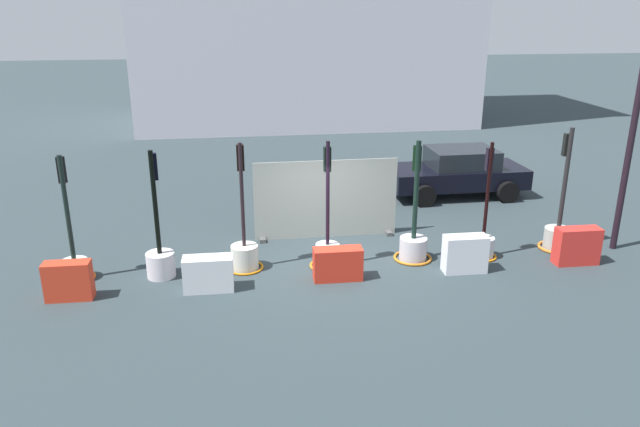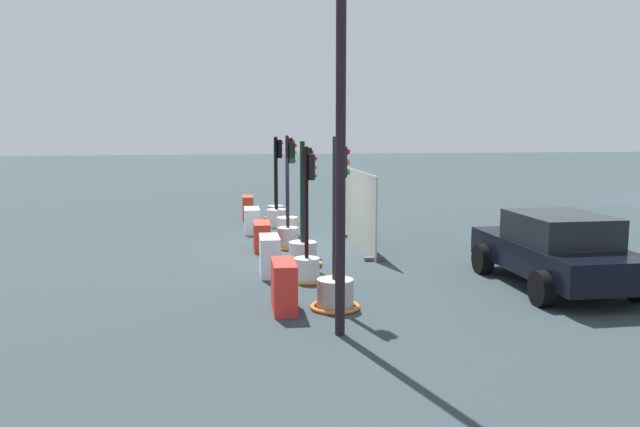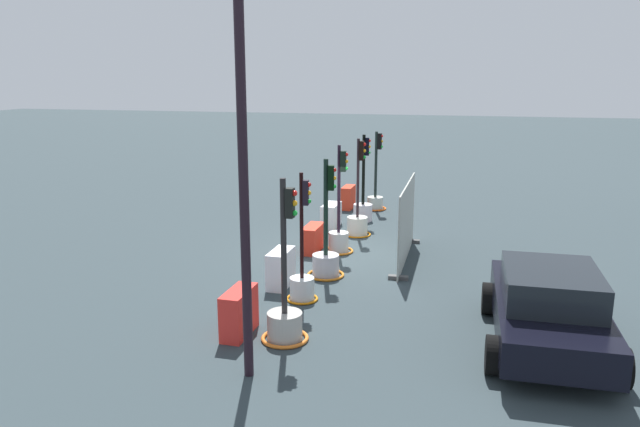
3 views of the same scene
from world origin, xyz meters
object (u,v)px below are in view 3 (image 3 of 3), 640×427
Objects in this scene: traffic_light_4 at (326,258)px; construction_barrier_4 at (239,312)px; construction_barrier_3 at (281,268)px; traffic_light_3 at (339,235)px; traffic_light_5 at (302,280)px; construction_barrier_1 at (331,215)px; traffic_light_1 at (363,205)px; traffic_light_2 at (358,220)px; construction_barrier_2 at (313,239)px; traffic_light_0 at (375,197)px; traffic_light_6 at (285,316)px; car_black_sedan at (548,307)px; street_lamp_post at (243,147)px; construction_barrier_0 at (348,197)px.

construction_barrier_4 is at bearing -12.43° from traffic_light_4.
traffic_light_3 is at bearing 166.52° from construction_barrier_3.
traffic_light_5 reaches higher than construction_barrier_1.
traffic_light_1 is at bearing 175.71° from construction_barrier_4.
traffic_light_1 is 0.98× the size of traffic_light_2.
traffic_light_3 is 2.74× the size of construction_barrier_2.
construction_barrier_3 reaches higher than construction_barrier_2.
traffic_light_0 is 11.94m from traffic_light_6.
construction_barrier_4 is at bearing 0.93° from construction_barrier_1.
construction_barrier_2 is at bearing -23.92° from traffic_light_2.
construction_barrier_3 is 6.21m from car_black_sedan.
construction_barrier_3 is (7.10, -0.79, -0.11)m from traffic_light_1.
street_lamp_post reaches higher than traffic_light_0.
traffic_light_5 is 2.75× the size of construction_barrier_4.
construction_barrier_4 is at bearing -81.50° from car_black_sedan.
traffic_light_0 reaches higher than construction_barrier_1.
traffic_light_4 is 1.76m from traffic_light_5.
construction_barrier_4 is 0.24× the size of car_black_sedan.
street_lamp_post reaches higher than construction_barrier_1.
traffic_light_3 is 8.30m from street_lamp_post.
construction_barrier_2 is at bearing -169.08° from traffic_light_5.
traffic_light_6 is at bearing -79.46° from car_black_sedan.
traffic_light_6 is 0.96m from construction_barrier_4.
traffic_light_3 is 2.89× the size of construction_barrier_4.
traffic_light_3 reaches higher than traffic_light_0.
street_lamp_post is (7.56, 0.04, 3.42)m from traffic_light_3.
traffic_light_2 is 0.97× the size of traffic_light_6.
construction_barrier_0 is 0.22× the size of car_black_sedan.
construction_barrier_3 is (5.98, 0.10, 0.06)m from construction_barrier_1.
traffic_light_3 is 0.70× the size of car_black_sedan.
traffic_light_0 is at bearing 171.35° from construction_barrier_2.
construction_barrier_2 is at bearing -10.81° from traffic_light_1.
traffic_light_2 is at bearing -179.64° from traffic_light_6.
construction_barrier_4 is (11.80, 0.14, 0.03)m from construction_barrier_0.
construction_barrier_3 is at bearing -41.99° from traffic_light_4.
traffic_light_0 is 13.86m from street_lamp_post.
traffic_light_0 is at bearing -179.66° from traffic_light_6.
traffic_light_1 is 1.02× the size of traffic_light_5.
street_lamp_post is at bearing 6.03° from construction_barrier_2.
construction_barrier_1 is (-2.81, -0.86, -0.12)m from traffic_light_3.
traffic_light_4 reaches higher than traffic_light_0.
traffic_light_3 reaches higher than traffic_light_5.
traffic_light_3 is at bearing -1.63° from traffic_light_0.
construction_barrier_2 is 0.25× the size of car_black_sedan.
traffic_light_4 is 5.09m from construction_barrier_1.
traffic_light_4 reaches higher than construction_barrier_2.
traffic_light_6 reaches higher than traffic_light_4.
street_lamp_post is at bearing 0.07° from traffic_light_1.
street_lamp_post is at bearing -0.96° from traffic_light_4.
construction_barrier_0 is 0.15× the size of street_lamp_post.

